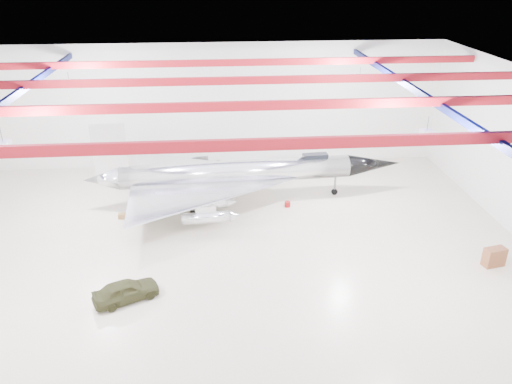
{
  "coord_description": "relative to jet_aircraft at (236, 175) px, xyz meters",
  "views": [
    {
      "loc": [
        -0.31,
        -28.5,
        17.4
      ],
      "look_at": [
        2.31,
        2.0,
        3.03
      ],
      "focal_mm": 35.0,
      "sensor_mm": 36.0,
      "label": 1
    }
  ],
  "objects": [
    {
      "name": "desk",
      "position": [
        15.5,
        -10.54,
        -1.6
      ],
      "size": [
        1.44,
        0.92,
        1.22
      ],
      "primitive_type": "cube",
      "rotation": [
        0.0,
        0.0,
        0.2
      ],
      "color": "brown",
      "rests_on": "floor"
    },
    {
      "name": "engine_drum",
      "position": [
        -1.1,
        -3.24,
        -2.02
      ],
      "size": [
        0.57,
        0.57,
        0.39
      ],
      "primitive_type": "cylinder",
      "rotation": [
        0.0,
        0.0,
        -0.42
      ],
      "color": "#59595B",
      "rests_on": "floor"
    },
    {
      "name": "oil_barrel",
      "position": [
        -2.75,
        -2.18,
        -2.03
      ],
      "size": [
        0.59,
        0.5,
        0.38
      ],
      "primitive_type": "cube",
      "rotation": [
        0.0,
        0.0,
        0.13
      ],
      "color": "olive",
      "rests_on": "floor"
    },
    {
      "name": "jet_aircraft",
      "position": [
        0.0,
        0.0,
        0.0
      ],
      "size": [
        24.78,
        14.91,
        6.75
      ],
      "rotation": [
        0.0,
        0.0,
        0.06
      ],
      "color": "silver",
      "rests_on": "floor"
    },
    {
      "name": "jeep",
      "position": [
        -6.77,
        -12.12,
        -1.59
      ],
      "size": [
        3.93,
        2.86,
        1.24
      ],
      "primitive_type": "imported",
      "rotation": [
        0.0,
        0.0,
        2.0
      ],
      "color": "#32341A",
      "rests_on": "floor"
    },
    {
      "name": "spares_box",
      "position": [
        -0.71,
        3.78,
        -2.04
      ],
      "size": [
        0.51,
        0.51,
        0.36
      ],
      "primitive_type": "cylinder",
      "rotation": [
        0.0,
        0.0,
        0.36
      ],
      "color": "#59595B",
      "rests_on": "floor"
    },
    {
      "name": "ceiling_structure",
      "position": [
        -1.18,
        -6.96,
        8.11
      ],
      "size": [
        39.5,
        29.5,
        1.08
      ],
      "color": "maroon",
      "rests_on": "ceiling"
    },
    {
      "name": "floor",
      "position": [
        -1.18,
        -6.96,
        -2.21
      ],
      "size": [
        40.0,
        40.0,
        0.0
      ],
      "primitive_type": "plane",
      "color": "beige",
      "rests_on": "ground"
    },
    {
      "name": "crate_ply",
      "position": [
        -8.56,
        -2.23,
        -2.03
      ],
      "size": [
        0.53,
        0.43,
        0.37
      ],
      "primitive_type": "cube",
      "rotation": [
        0.0,
        0.0,
        -0.02
      ],
      "color": "olive",
      "rests_on": "floor"
    },
    {
      "name": "tool_chest",
      "position": [
        3.88,
        -1.37,
        -2.01
      ],
      "size": [
        0.48,
        0.48,
        0.41
      ],
      "primitive_type": "cylinder",
      "rotation": [
        0.0,
        0.0,
        0.07
      ],
      "color": "maroon",
      "rests_on": "floor"
    },
    {
      "name": "ceiling",
      "position": [
        -1.18,
        -6.96,
        8.79
      ],
      "size": [
        40.0,
        40.0,
        0.0
      ],
      "primitive_type": "plane",
      "rotation": [
        3.14,
        0.0,
        0.0
      ],
      "color": "#0A0F38",
      "rests_on": "wall_back"
    },
    {
      "name": "toolbox_red",
      "position": [
        -5.62,
        -0.77,
        -2.08
      ],
      "size": [
        0.41,
        0.33,
        0.28
      ],
      "primitive_type": "cube",
      "rotation": [
        0.0,
        0.0,
        -0.03
      ],
      "color": "maroon",
      "rests_on": "floor"
    },
    {
      "name": "wall_back",
      "position": [
        -1.18,
        8.04,
        3.29
      ],
      "size": [
        40.0,
        0.0,
        40.0
      ],
      "primitive_type": "plane",
      "rotation": [
        1.57,
        0.0,
        0.0
      ],
      "color": "silver",
      "rests_on": "floor"
    }
  ]
}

